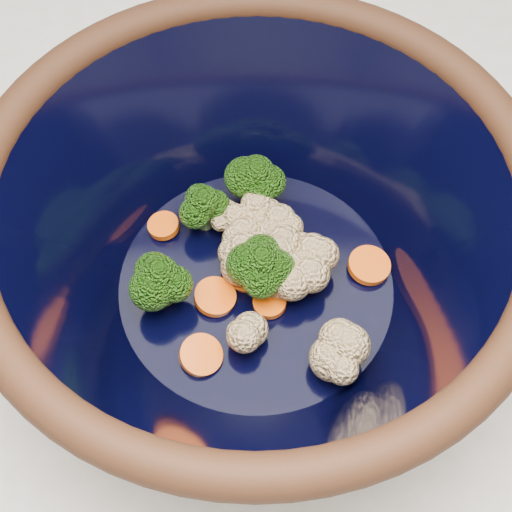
% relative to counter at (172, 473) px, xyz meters
% --- Properties ---
extents(counter, '(1.20, 1.20, 0.90)m').
position_rel_counter_xyz_m(counter, '(0.00, 0.00, 0.00)').
color(counter, beige).
rests_on(counter, ground).
extents(mixing_bowl, '(0.38, 0.38, 0.17)m').
position_rel_counter_xyz_m(mixing_bowl, '(0.11, 0.02, 0.54)').
color(mixing_bowl, black).
rests_on(mixing_bowl, counter).
extents(vegetable_pile, '(0.20, 0.19, 0.05)m').
position_rel_counter_xyz_m(vegetable_pile, '(0.11, 0.04, 0.51)').
color(vegetable_pile, '#608442').
rests_on(vegetable_pile, mixing_bowl).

